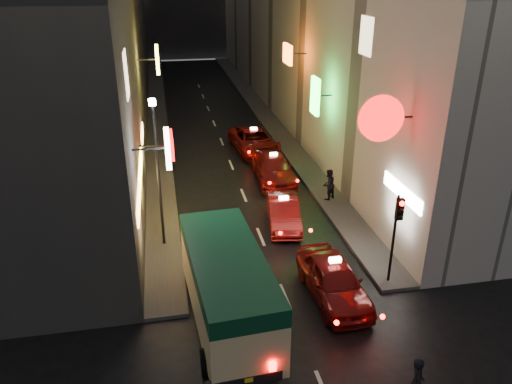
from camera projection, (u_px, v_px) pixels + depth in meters
sidewalk_left at (157, 115)px, 40.09m from camera, size 1.50×52.00×0.15m
sidewalk_right at (261, 110)px, 41.56m from camera, size 1.50×52.00×0.15m
minibus at (227, 281)px, 15.94m from camera, size 2.62×6.46×2.72m
taxi_near at (334, 277)px, 17.68m from camera, size 2.43×5.46×1.88m
taxi_second at (283, 210)px, 22.80m from camera, size 2.56×4.89×1.66m
taxi_third at (273, 166)px, 27.68m from camera, size 2.33×5.30×1.83m
taxi_far at (254, 139)px, 31.94m from camera, size 2.68×5.52×1.87m
pedestrian_crossing at (417, 379)px, 13.21m from camera, size 0.52×0.67×1.80m
pedestrian_sidewalk at (329, 183)px, 24.95m from camera, size 0.80×0.72×1.80m
traffic_light at (397, 222)px, 17.59m from camera, size 0.26×0.43×3.50m
lamp_post at (158, 165)px, 19.80m from camera, size 0.28×0.28×6.22m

